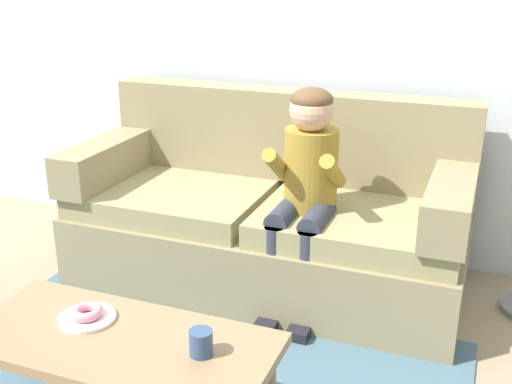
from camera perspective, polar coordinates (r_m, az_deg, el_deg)
ground at (r=2.85m, az=-4.86°, el=-15.14°), size 10.00×10.00×0.00m
wall_back at (r=3.65m, az=4.44°, el=16.21°), size 8.00×0.10×2.80m
couch at (r=3.37m, az=1.22°, el=-2.38°), size 2.04×0.90×0.99m
coffee_table at (r=2.33m, az=-12.26°, el=-13.70°), size 1.11×0.50×0.41m
person_child at (r=3.00m, az=4.56°, el=1.11°), size 0.34×0.58×1.10m
plate at (r=2.43m, az=-15.05°, el=-10.96°), size 0.21×0.21×0.01m
donut at (r=2.42m, az=-15.11°, el=-10.45°), size 0.13×0.13×0.04m
mug at (r=2.16m, az=-5.01°, el=-13.44°), size 0.08×0.08×0.09m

